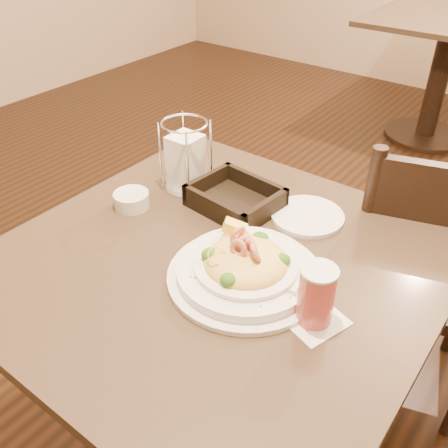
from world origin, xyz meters
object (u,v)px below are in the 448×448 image
Objects in this scene: background_table at (443,59)px; side_plate at (307,216)px; bread_basket at (235,200)px; dining_chair_near at (422,274)px; napkin_caddy at (186,161)px; pasta_bowl at (246,267)px; main_table at (219,335)px; butter_ramekin at (132,200)px; drink_glass at (316,296)px.

side_plate is (0.34, -2.34, 0.25)m from background_table.
dining_chair_near is at bearing 42.16° from bread_basket.
napkin_caddy is (-0.16, -0.00, 0.06)m from bread_basket.
pasta_bowl reaches higher than background_table.
bread_basket is 0.17m from napkin_caddy.
napkin_caddy is (-0.25, 0.19, 0.32)m from main_table.
dining_chair_near is at bearing 60.54° from main_table.
bread_basket reaches higher than side_plate.
butter_ramekin is at bearing -108.23° from napkin_caddy.
pasta_bowl is 0.27m from side_plate.
dining_chair_near is (0.31, 0.55, -0.02)m from main_table.
pasta_bowl reaches higher than butter_ramekin.
napkin_caddy is 0.17m from butter_ramekin.
side_plate is 0.43m from butter_ramekin.
drink_glass is at bearing -6.26° from pasta_bowl.
main_table is 0.33m from bread_basket.
main_table is 0.39m from drink_glass.
side_plate is 2.01× the size of butter_ramekin.
pasta_bowl is at bearing -7.62° from butter_ramekin.
drink_glass is at bearing -7.21° from butter_ramekin.
background_table is (-0.27, 2.59, 0.00)m from main_table.
drink_glass is 1.53× the size of butter_ramekin.
drink_glass is at bearing -33.11° from bread_basket.
pasta_bowl is (0.08, -0.02, 0.27)m from main_table.
pasta_bowl is at bearing 173.74° from drink_glass.
butter_ramekin reaches higher than background_table.
pasta_bowl is 1.62× the size of bread_basket.
background_table is 2.12m from dining_chair_near.
butter_ramekin is (-0.61, -0.52, 0.28)m from dining_chair_near.
background_table is 2.56× the size of pasta_bowl.
main_table is at bearing 43.52° from dining_chair_near.
dining_chair_near is 6.94× the size of drink_glass.
drink_glass is (0.17, -0.02, 0.03)m from pasta_bowl.
butter_ramekin is (-0.55, 0.07, -0.04)m from drink_glass.
main_table is 2.60m from background_table.
main_table is 0.64m from dining_chair_near.
bread_basket is (-0.18, 0.20, -0.01)m from pasta_bowl.
background_table is 2.38m from side_plate.
drink_glass is at bearing -78.90° from background_table.
dining_chair_near is 0.85m from butter_ramekin.
napkin_caddy is 2.14× the size of butter_ramekin.
dining_chair_near is (0.58, -2.04, -0.02)m from background_table.
napkin_caddy is at bearing -89.57° from background_table.
main_table is 0.28m from pasta_bowl.
dining_chair_near reaches higher than butter_ramekin.
bread_basket is 2.51× the size of butter_ramekin.
main_table is 4.08× the size of bread_basket.
main_table and background_table have the same top height.
background_table is 2.43m from napkin_caddy.
butter_ramekin is (-0.03, -2.56, 0.26)m from background_table.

